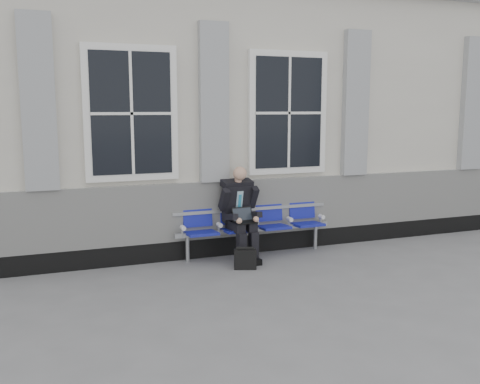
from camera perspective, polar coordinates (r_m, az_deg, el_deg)
name	(u,v)px	position (r m, az deg, el deg)	size (l,w,h in m)	color
ground	(308,277)	(7.61, 7.27, -8.95)	(70.00, 70.00, 0.00)	slate
station_building	(225,114)	(10.43, -1.59, 8.36)	(14.40, 4.40, 4.49)	beige
bench	(254,221)	(8.51, 1.49, -3.11)	(2.60, 0.47, 0.91)	#9EA0A3
businessman	(240,210)	(8.24, -0.04, -1.89)	(0.60, 0.81, 1.45)	black
briefcase	(245,259)	(7.86, 0.56, -7.12)	(0.35, 0.23, 0.33)	black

